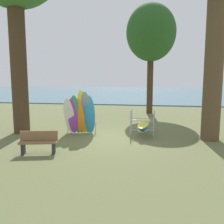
{
  "coord_description": "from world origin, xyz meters",
  "views": [
    {
      "loc": [
        2.22,
        -11.18,
        2.92
      ],
      "look_at": [
        0.12,
        1.11,
        1.1
      ],
      "focal_mm": 40.22,
      "sensor_mm": 36.0,
      "label": 1
    }
  ],
  "objects": [
    {
      "name": "lake_water",
      "position": [
        0.0,
        31.13,
        0.05
      ],
      "size": [
        80.0,
        36.0,
        0.1
      ],
      "primitive_type": "cube",
      "color": "#477084",
      "rests_on": "ground"
    },
    {
      "name": "leaning_board_pile",
      "position": [
        -1.41,
        0.61,
        1.0
      ],
      "size": [
        1.62,
        0.98,
        2.25
      ],
      "color": "white",
      "rests_on": "ground"
    },
    {
      "name": "park_bench",
      "position": [
        -2.04,
        -2.64,
        0.45
      ],
      "size": [
        1.46,
        0.75,
        0.85
      ],
      "color": "#2D2D33",
      "rests_on": "ground"
    },
    {
      "name": "board_storage_rack",
      "position": [
        1.69,
        0.86,
        0.5
      ],
      "size": [
        1.15,
        2.13,
        1.25
      ],
      "color": "#9EA0A5",
      "rests_on": "ground"
    },
    {
      "name": "tree_mid_behind",
      "position": [
        1.83,
        8.41,
        6.04
      ],
      "size": [
        3.7,
        3.7,
        8.23
      ],
      "color": "#42301E",
      "rests_on": "ground"
    },
    {
      "name": "ground_plane",
      "position": [
        0.0,
        0.0,
        0.0
      ],
      "size": [
        80.0,
        80.0,
        0.0
      ],
      "primitive_type": "plane",
      "color": "#60663D"
    }
  ]
}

